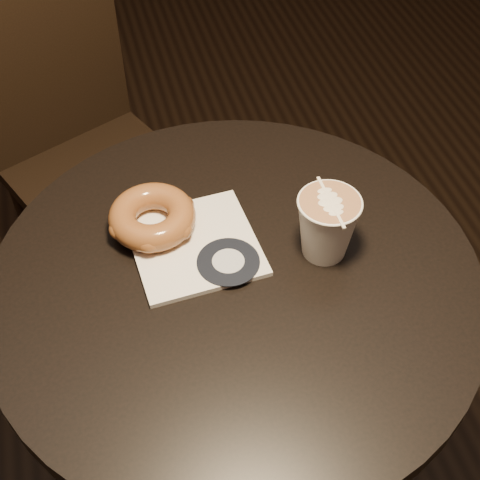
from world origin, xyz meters
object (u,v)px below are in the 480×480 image
Objects in this scene: pastry_bag at (195,245)px; latte_cup at (327,227)px; chair at (75,125)px; cafe_table at (236,351)px; doughnut at (152,217)px.

pastry_bag is 1.77× the size of latte_cup.
chair is 5.24× the size of pastry_bag.
chair is at bearing 105.36° from cafe_table.
cafe_table is at bearing -98.88° from chair.
pastry_bag is (-0.04, 0.06, 0.20)m from cafe_table.
latte_cup is at bearing -21.01° from pastry_bag.
doughnut is 1.29× the size of latte_cup.
doughnut is (0.10, -0.60, 0.26)m from chair.
chair is 0.82m from latte_cup.
chair is at bearing 99.50° from doughnut.
latte_cup is (0.33, -0.70, 0.28)m from chair.
chair is 7.21× the size of doughnut.
latte_cup is at bearing -24.41° from doughnut.
cafe_table is 7.53× the size of latte_cup.
pastry_bag is at bearing -101.06° from chair.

